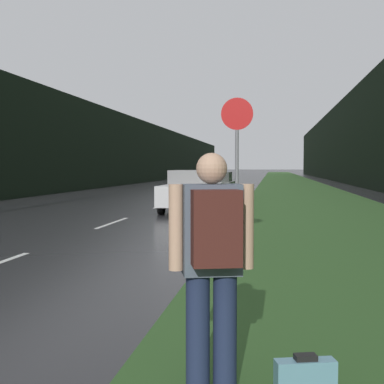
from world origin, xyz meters
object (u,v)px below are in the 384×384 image
object	(u,v)px
car_passing_far	(215,185)
hitchhiker_with_backpack	(212,259)
stop_sign	(237,160)
car_passing_near	(193,191)
suitcase	(305,379)

from	to	relation	value
car_passing_far	hitchhiker_with_backpack	bearing A→B (deg)	96.07
stop_sign	car_passing_near	world-z (taller)	stop_sign
stop_sign	car_passing_far	size ratio (longest dim) A/B	0.62
stop_sign	hitchhiker_with_backpack	size ratio (longest dim) A/B	1.71
stop_sign	car_passing_near	xyz separation A→B (m)	(-2.21, 9.05, -1.02)
hitchhiker_with_backpack	suitcase	xyz separation A→B (m)	(0.65, 0.09, -0.85)
hitchhiker_with_backpack	suitcase	size ratio (longest dim) A/B	3.90
suitcase	car_passing_near	xyz separation A→B (m)	(-3.14, 15.68, 0.60)
hitchhiker_with_backpack	suitcase	world-z (taller)	hitchhiker_with_backpack
stop_sign	car_passing_far	world-z (taller)	stop_sign
car_passing_near	suitcase	bearing A→B (deg)	101.31
hitchhiker_with_backpack	suitcase	distance (m)	1.07
hitchhiker_with_backpack	car_passing_near	size ratio (longest dim) A/B	0.37
stop_sign	hitchhiker_with_backpack	world-z (taller)	stop_sign
stop_sign	suitcase	size ratio (longest dim) A/B	6.67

